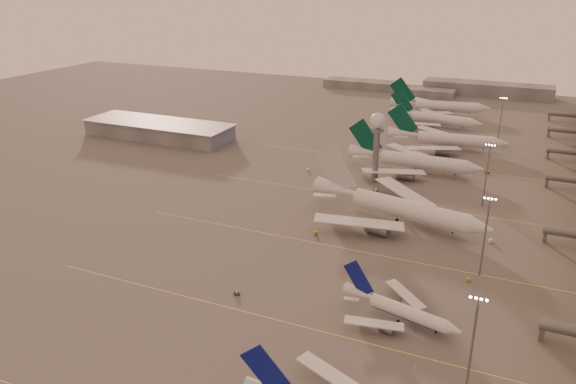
% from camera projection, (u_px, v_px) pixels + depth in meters
% --- Properties ---
extents(ground, '(700.00, 700.00, 0.00)m').
position_uv_depth(ground, '(222.00, 331.00, 138.27)').
color(ground, '#524F4F').
rests_on(ground, ground).
extents(taxiway_markings, '(180.00, 185.25, 0.02)m').
position_uv_depth(taxiway_markings, '(396.00, 257.00, 174.67)').
color(taxiway_markings, '#E8DD52').
rests_on(taxiway_markings, ground).
extents(hangar, '(82.00, 27.00, 8.50)m').
position_uv_depth(hangar, '(159.00, 130.00, 301.31)').
color(hangar, slate).
rests_on(hangar, ground).
extents(radar_tower, '(6.40, 6.40, 31.10)m').
position_uv_depth(radar_tower, '(377.00, 134.00, 231.06)').
color(radar_tower, slate).
rests_on(radar_tower, ground).
extents(mast_a, '(3.60, 0.56, 25.00)m').
position_uv_depth(mast_a, '(472.00, 343.00, 111.40)').
color(mast_a, slate).
rests_on(mast_a, ground).
extents(mast_b, '(3.60, 0.56, 25.00)m').
position_uv_depth(mast_b, '(485.00, 232.00, 159.40)').
color(mast_b, slate).
rests_on(mast_b, ground).
extents(mast_c, '(3.60, 0.56, 25.00)m').
position_uv_depth(mast_c, '(487.00, 172.00, 208.16)').
color(mast_c, slate).
rests_on(mast_c, ground).
extents(mast_d, '(3.60, 0.56, 25.00)m').
position_uv_depth(mast_d, '(501.00, 118.00, 285.61)').
color(mast_d, slate).
rests_on(mast_d, ground).
extents(distant_horizon, '(165.00, 37.50, 9.00)m').
position_uv_depth(distant_horizon, '(448.00, 88.00, 412.95)').
color(distant_horizon, slate).
rests_on(distant_horizon, ground).
extents(narrowbody_mid, '(32.74, 25.82, 13.01)m').
position_uv_depth(narrowbody_mid, '(400.00, 312.00, 141.63)').
color(narrowbody_mid, silver).
rests_on(narrowbody_mid, ground).
extents(widebody_white, '(67.54, 53.55, 24.09)m').
position_uv_depth(widebody_white, '(398.00, 211.00, 197.72)').
color(widebody_white, silver).
rests_on(widebody_white, ground).
extents(greentail_a, '(60.32, 48.72, 21.91)m').
position_uv_depth(greentail_a, '(414.00, 164.00, 248.43)').
color(greentail_a, silver).
rests_on(greentail_a, ground).
extents(greentail_b, '(59.73, 48.08, 21.69)m').
position_uv_depth(greentail_b, '(447.00, 142.00, 281.31)').
color(greentail_b, silver).
rests_on(greentail_b, ground).
extents(greentail_c, '(54.48, 43.68, 19.88)m').
position_uv_depth(greentail_c, '(435.00, 120.00, 323.75)').
color(greentail_c, silver).
rests_on(greentail_c, ground).
extents(greentail_d, '(61.51, 49.29, 22.48)m').
position_uv_depth(greentail_d, '(440.00, 108.00, 350.42)').
color(greentail_d, silver).
rests_on(greentail_d, ground).
extents(gsv_tug_mid, '(3.56, 3.87, 0.95)m').
position_uv_depth(gsv_tug_mid, '(237.00, 293.00, 153.90)').
color(gsv_tug_mid, '#515355').
rests_on(gsv_tug_mid, ground).
extents(gsv_truck_b, '(5.21, 2.87, 1.99)m').
position_uv_depth(gsv_truck_b, '(470.00, 278.00, 160.39)').
color(gsv_truck_b, '#CA8E17').
rests_on(gsv_truck_b, ground).
extents(gsv_truck_c, '(4.90, 5.58, 2.22)m').
position_uv_depth(gsv_truck_c, '(316.00, 231.00, 189.54)').
color(gsv_truck_c, '#CA8E17').
rests_on(gsv_truck_c, ground).
extents(gsv_catering_b, '(6.09, 4.15, 4.59)m').
position_uv_depth(gsv_catering_b, '(492.00, 236.00, 183.25)').
color(gsv_catering_b, silver).
rests_on(gsv_catering_b, ground).
extents(gsv_tug_far, '(2.55, 3.64, 0.95)m').
position_uv_depth(gsv_tug_far, '(376.00, 190.00, 227.42)').
color(gsv_tug_far, silver).
rests_on(gsv_tug_far, ground).
extents(gsv_truck_d, '(3.51, 6.31, 2.41)m').
position_uv_depth(gsv_truck_d, '(308.00, 168.00, 251.36)').
color(gsv_truck_d, silver).
rests_on(gsv_truck_d, ground).
extents(gsv_tug_hangar, '(4.00, 2.86, 1.04)m').
position_uv_depth(gsv_tug_hangar, '(487.00, 172.00, 247.57)').
color(gsv_tug_hangar, '#CA8E17').
rests_on(gsv_tug_hangar, ground).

